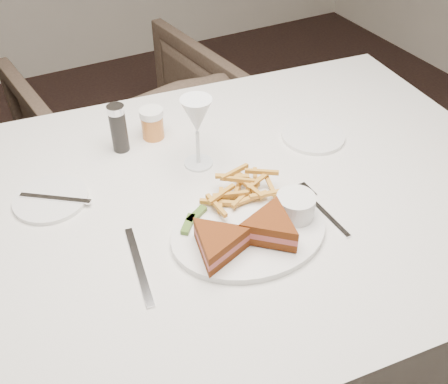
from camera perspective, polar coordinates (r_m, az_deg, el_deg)
table at (r=1.38m, az=-0.99°, el=-12.34°), size 1.55×1.12×0.75m
chair_far at (r=2.02m, az=-10.57°, el=6.60°), size 0.79×0.75×0.73m
table_setting at (r=1.05m, az=0.21°, el=-0.08°), size 0.81×0.65×0.18m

